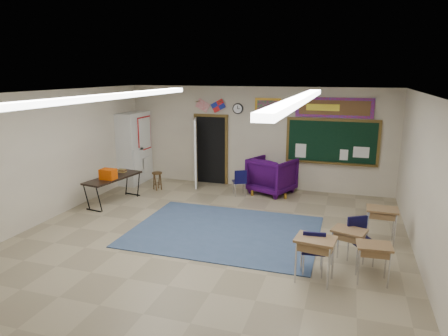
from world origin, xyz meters
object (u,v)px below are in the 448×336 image
(wingback_armchair, at_px, (272,175))
(wooden_stool, at_px, (157,181))
(student_desk_front_left, at_px, (348,245))
(student_desk_front_right, at_px, (381,223))
(folding_table, at_px, (114,189))

(wingback_armchair, distance_m, wooden_stool, 3.38)
(student_desk_front_left, height_order, wooden_stool, student_desk_front_left)
(wingback_armchair, distance_m, student_desk_front_left, 4.54)
(student_desk_front_right, relative_size, folding_table, 0.41)
(student_desk_front_left, relative_size, folding_table, 0.38)
(student_desk_front_left, distance_m, folding_table, 6.26)
(wingback_armchair, height_order, wooden_stool, wingback_armchair)
(student_desk_front_left, height_order, folding_table, folding_table)
(wooden_stool, bearing_deg, student_desk_front_right, -18.55)
(wingback_armchair, relative_size, wooden_stool, 2.17)
(student_desk_front_left, distance_m, wooden_stool, 6.36)
(folding_table, bearing_deg, wooden_stool, 78.76)
(folding_table, height_order, wooden_stool, folding_table)
(student_desk_front_right, xyz_separation_m, wooden_stool, (-6.07, 2.04, -0.14))
(student_desk_front_right, bearing_deg, wooden_stool, 162.40)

